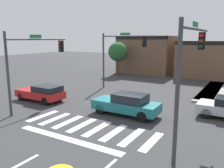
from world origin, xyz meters
name	(u,v)px	position (x,y,z in m)	size (l,w,h in m)	color
ground_plane	(124,108)	(0.00, 0.00, 0.00)	(120.00, 120.00, 0.00)	#353538
crosswalk_near	(90,127)	(0.00, -4.50, 0.00)	(8.43, 2.64, 0.01)	silver
storefront_row	(201,56)	(1.98, 18.65, 2.84)	(24.26, 5.69, 6.21)	brown
traffic_signal_northwest	(121,50)	(-3.51, 5.77, 4.12)	(5.87, 0.32, 5.83)	#383A3D
traffic_signal_southwest	(34,57)	(-5.87, -3.32, 3.95)	(0.32, 5.76, 5.72)	#383A3D
traffic_signal_southeast	(191,60)	(5.56, -3.98, 4.26)	(0.32, 5.86, 6.05)	#383A3D
car_red	(42,93)	(-7.05, -1.72, 0.72)	(4.29, 1.84, 1.38)	red
car_teal	(127,104)	(0.88, -1.31, 0.78)	(4.68, 1.81, 1.54)	#196B70
roadside_tree	(118,52)	(-8.50, 14.00, 3.37)	(2.75, 2.75, 4.77)	#4C3823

